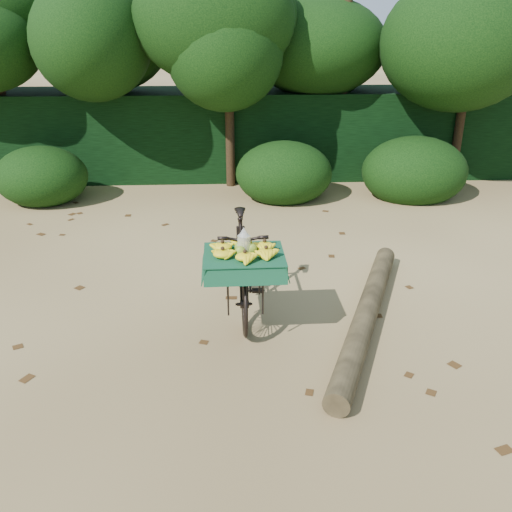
{
  "coord_description": "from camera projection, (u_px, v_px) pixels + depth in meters",
  "views": [
    {
      "loc": [
        0.45,
        -5.64,
        3.13
      ],
      "look_at": [
        0.73,
        -0.22,
        0.78
      ],
      "focal_mm": 38.0,
      "sensor_mm": 36.0,
      "label": 1
    }
  ],
  "objects": [
    {
      "name": "fallen_log",
      "position": [
        367.0,
        313.0,
        6.09
      ],
      "size": [
        1.53,
        3.26,
        0.25
      ],
      "primitive_type": "cylinder",
      "rotation": [
        1.57,
        0.0,
        -0.39
      ],
      "color": "brown",
      "rests_on": "ground"
    },
    {
      "name": "tree_row",
      "position": [
        170.0,
        84.0,
        10.61
      ],
      "size": [
        14.5,
        2.0,
        4.0
      ],
      "primitive_type": null,
      "color": "black",
      "rests_on": "ground"
    },
    {
      "name": "hedge_backdrop",
      "position": [
        207.0,
        133.0,
        11.81
      ],
      "size": [
        26.0,
        1.8,
        1.8
      ],
      "primitive_type": "cube",
      "color": "black",
      "rests_on": "ground"
    },
    {
      "name": "bush_clumps",
      "position": [
        231.0,
        177.0,
        10.18
      ],
      "size": [
        8.8,
        1.7,
        0.9
      ],
      "primitive_type": null,
      "color": "black",
      "rests_on": "ground"
    },
    {
      "name": "leaf_litter",
      "position": [
        196.0,
        285.0,
        6.99
      ],
      "size": [
        7.0,
        7.3,
        0.01
      ],
      "primitive_type": null,
      "color": "#462C12",
      "rests_on": "ground"
    },
    {
      "name": "ground",
      "position": [
        193.0,
        310.0,
        6.4
      ],
      "size": [
        80.0,
        80.0,
        0.0
      ],
      "primitive_type": "plane",
      "color": "tan",
      "rests_on": "ground"
    },
    {
      "name": "vendor_bicycle",
      "position": [
        242.0,
        264.0,
        6.18
      ],
      "size": [
        0.83,
        1.91,
        1.15
      ],
      "rotation": [
        0.0,
        0.0,
        0.02
      ],
      "color": "black",
      "rests_on": "ground"
    }
  ]
}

